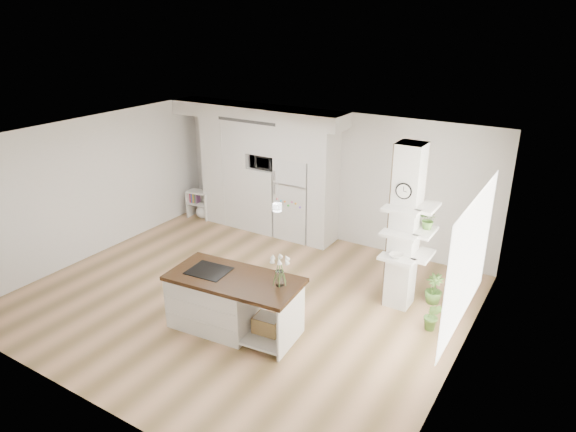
% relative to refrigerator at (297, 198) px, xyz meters
% --- Properties ---
extents(floor, '(7.00, 6.00, 0.01)m').
position_rel_refrigerator_xyz_m(floor, '(0.53, -2.68, -0.88)').
color(floor, tan).
rests_on(floor, ground).
extents(room, '(7.04, 6.04, 2.72)m').
position_rel_refrigerator_xyz_m(room, '(0.53, -2.68, 0.98)').
color(room, white).
rests_on(room, ground).
extents(cabinet_wall, '(4.00, 0.71, 2.70)m').
position_rel_refrigerator_xyz_m(cabinet_wall, '(-0.92, -0.01, 0.63)').
color(cabinet_wall, white).
rests_on(cabinet_wall, floor).
extents(refrigerator, '(0.78, 0.69, 1.75)m').
position_rel_refrigerator_xyz_m(refrigerator, '(0.00, 0.00, 0.00)').
color(refrigerator, white).
rests_on(refrigerator, floor).
extents(column, '(0.69, 0.90, 2.70)m').
position_rel_refrigerator_xyz_m(column, '(2.90, -1.55, 0.48)').
color(column, silver).
rests_on(column, floor).
extents(window, '(0.00, 2.40, 2.40)m').
position_rel_refrigerator_xyz_m(window, '(4.00, -2.38, 0.62)').
color(window, white).
rests_on(window, room).
extents(pendant_light, '(0.12, 0.12, 0.10)m').
position_rel_refrigerator_xyz_m(pendant_light, '(2.23, -2.53, 1.24)').
color(pendant_light, white).
rests_on(pendant_light, room).
extents(kitchen_island, '(2.05, 1.11, 1.46)m').
position_rel_refrigerator_xyz_m(kitchen_island, '(0.78, -3.50, -0.41)').
color(kitchen_island, white).
rests_on(kitchen_island, floor).
extents(bookshelf, '(0.58, 0.37, 0.65)m').
position_rel_refrigerator_xyz_m(bookshelf, '(-2.45, -0.26, -0.59)').
color(bookshelf, white).
rests_on(bookshelf, floor).
extents(floor_plant_a, '(0.27, 0.22, 0.48)m').
position_rel_refrigerator_xyz_m(floor_plant_a, '(3.52, -1.95, -0.63)').
color(floor_plant_a, '#4D7D32').
rests_on(floor_plant_a, floor).
extents(floor_plant_b, '(0.35, 0.35, 0.51)m').
position_rel_refrigerator_xyz_m(floor_plant_b, '(3.30, -1.16, -0.62)').
color(floor_plant_b, '#4D7D32').
rests_on(floor_plant_b, floor).
extents(microwave, '(0.54, 0.37, 0.30)m').
position_rel_refrigerator_xyz_m(microwave, '(-0.75, -0.06, 0.69)').
color(microwave, '#2D2D2D').
rests_on(microwave, cabinet_wall).
extents(shelf_plant, '(0.27, 0.23, 0.30)m').
position_rel_refrigerator_xyz_m(shelf_plant, '(3.15, -1.38, 0.65)').
color(shelf_plant, '#4D7D32').
rests_on(shelf_plant, column).
extents(decor_bowl, '(0.22, 0.22, 0.05)m').
position_rel_refrigerator_xyz_m(decor_bowl, '(2.82, -1.78, 0.13)').
color(decor_bowl, white).
rests_on(decor_bowl, column).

